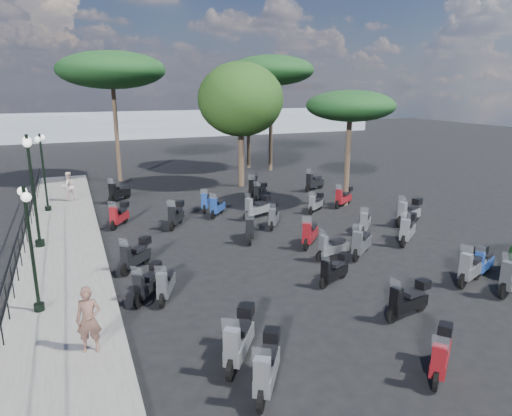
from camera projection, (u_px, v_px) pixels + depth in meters
name	position (u px, v px, depth m)	size (l,w,h in m)	color
ground	(239.00, 248.00, 18.17)	(120.00, 120.00, 0.00)	black
sidewalk	(63.00, 243.00, 18.45)	(3.00, 30.00, 0.15)	#64625F
railing	(24.00, 229.00, 17.59)	(0.04, 26.04, 1.10)	black
lamp_post_0	(31.00, 242.00, 12.24)	(0.40, 1.04, 3.57)	black
lamp_post_1	(32.00, 184.00, 17.27)	(0.37, 1.29, 4.37)	black
lamp_post_2	(43.00, 167.00, 22.54)	(0.42, 1.13, 3.87)	black
woman	(89.00, 320.00, 10.63)	(0.59, 0.39, 1.61)	brown
pedestrian_far	(68.00, 186.00, 24.91)	(0.78, 0.61, 1.60)	beige
scooter_0	(267.00, 368.00, 9.51)	(1.13, 1.57, 1.41)	black
scooter_1	(148.00, 284.00, 13.69)	(1.09, 1.37, 1.28)	black
scooter_2	(166.00, 285.00, 13.67)	(0.82, 1.55, 1.30)	black
scooter_3	(136.00, 256.00, 15.89)	(1.27, 1.34, 1.34)	black
scooter_4	(119.00, 216.00, 20.83)	(1.04, 1.51, 1.35)	black
scooter_5	(119.00, 193.00, 25.40)	(1.36, 1.34, 1.43)	black
scooter_6	(441.00, 356.00, 10.03)	(1.33, 1.16, 1.28)	black
scooter_7	(239.00, 340.00, 10.50)	(1.23, 1.62, 1.49)	black
scooter_8	(250.00, 230.00, 18.89)	(0.85, 1.65, 1.38)	black
scooter_9	(176.00, 215.00, 20.80)	(1.05, 1.60, 1.41)	black
scooter_10	(217.00, 207.00, 22.52)	(1.09, 1.32, 1.29)	black
scooter_11	(205.00, 202.00, 23.52)	(0.81, 1.53, 1.29)	black
scooter_12	(408.00, 301.00, 12.58)	(1.62, 0.59, 1.29)	black
scooter_13	(332.00, 248.00, 16.88)	(1.59, 0.57, 1.27)	black
scooter_14	(334.00, 270.00, 14.78)	(1.39, 0.80, 1.19)	black
scooter_15	(274.00, 218.00, 20.71)	(0.96, 1.38, 1.26)	black
scooter_16	(257.00, 208.00, 22.11)	(1.65, 0.91, 1.39)	black
scooter_17	(253.00, 188.00, 26.43)	(1.07, 1.66, 1.45)	black
scooter_18	(472.00, 267.00, 14.82)	(1.74, 0.94, 1.46)	black
scooter_19	(361.00, 244.00, 17.08)	(1.48, 1.22, 1.44)	black
scooter_20	(310.00, 234.00, 18.27)	(1.26, 1.38, 1.40)	black
scooter_21	(365.00, 223.00, 19.94)	(1.18, 1.27, 1.30)	black
scooter_22	(316.00, 203.00, 23.29)	(1.26, 1.01, 1.18)	black
scooter_23	(260.00, 193.00, 25.60)	(1.19, 1.14, 1.20)	black
scooter_25	(483.00, 264.00, 15.41)	(1.45, 0.79, 1.23)	black
scooter_26	(408.00, 230.00, 18.63)	(1.54, 1.28, 1.46)	black
scooter_27	(409.00, 213.00, 21.16)	(1.80, 0.89, 1.49)	black
scooter_28	(343.00, 198.00, 24.31)	(1.49, 1.01, 1.32)	black
scooter_29	(314.00, 183.00, 28.09)	(1.68, 0.99, 1.45)	black
broadleaf_tree	(241.00, 100.00, 28.07)	(5.32, 5.32, 7.72)	#38281E
pine_0	(248.00, 73.00, 34.40)	(5.36, 5.36, 8.17)	#38281E
pine_1	(271.00, 71.00, 33.19)	(6.27, 6.27, 8.47)	#38281E
pine_2	(112.00, 70.00, 29.28)	(6.89, 6.89, 8.46)	#38281E
pine_3	(350.00, 106.00, 23.37)	(4.59, 4.59, 6.07)	#38281E
distant_hills	(117.00, 125.00, 58.03)	(70.00, 8.00, 3.00)	gray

